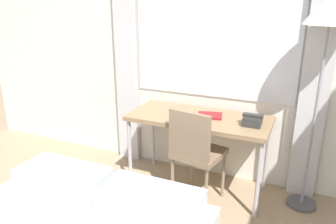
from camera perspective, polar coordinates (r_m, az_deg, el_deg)
name	(u,v)px	position (r m, az deg, el deg)	size (l,w,h in m)	color
wall_back_with_window	(189,43)	(3.30, 3.73, 11.84)	(5.40, 0.13, 2.70)	silver
desk	(199,123)	(3.04, 5.43, -1.85)	(1.29, 0.58, 0.74)	#937551
desk_chair	(195,150)	(2.86, 4.80, -6.56)	(0.46, 0.46, 0.91)	#8C7259
standing_lamp	(330,20)	(2.81, 26.33, 14.11)	(0.39, 0.39, 1.84)	#4C4C51
telephone	(253,120)	(2.88, 14.52, -1.42)	(0.17, 0.15, 0.10)	#2D2D2D
book	(210,115)	(3.02, 7.29, -0.60)	(0.25, 0.21, 0.02)	maroon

